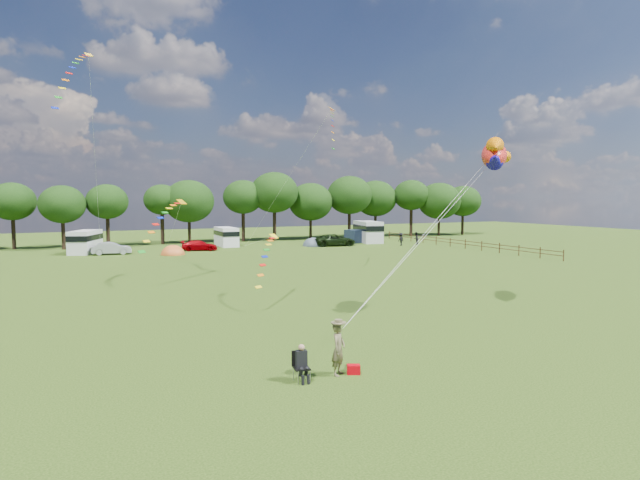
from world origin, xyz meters
name	(u,v)px	position (x,y,z in m)	size (l,w,h in m)	color
ground_plane	(393,339)	(0.00, 0.00, 0.00)	(180.00, 180.00, 0.00)	#183108
tree_line	(215,198)	(5.30, 54.99, 6.35)	(102.98, 10.98, 10.27)	black
fence	(458,242)	(32.00, 34.50, 0.70)	(0.12, 33.12, 1.20)	#472D19
car_b	(112,248)	(-9.32, 44.31, 0.71)	(1.50, 4.03, 1.42)	#979CA0
car_c	(199,246)	(0.74, 44.63, 0.63)	(1.75, 4.17, 1.25)	#900005
car_d	(335,240)	(18.56, 43.32, 0.79)	(2.61, 5.76, 1.57)	black
campervan_b	(85,241)	(-11.99, 47.09, 1.43)	(4.10, 5.89, 2.66)	silver
campervan_c	(226,236)	(5.28, 49.05, 1.35)	(2.19, 5.13, 2.51)	white
campervan_d	(368,231)	(25.52, 46.47, 1.64)	(3.79, 6.62, 3.05)	silver
tent_orange	(173,254)	(-3.01, 41.26, 0.02)	(2.76, 3.02, 2.16)	#D16327
tent_greyblue	(314,246)	(15.97, 44.44, 0.02)	(2.97, 3.25, 2.21)	#495661
awning_navy	(357,236)	(23.91, 46.78, 0.93)	(2.97, 2.41, 1.86)	#192439
kite_flyer	(338,349)	(-4.56, -3.44, 0.97)	(0.71, 0.46, 1.93)	brown
camp_chair	(301,359)	(-6.06, -3.46, 0.80)	(0.61, 0.62, 1.35)	#99999E
kite_bag	(354,369)	(-4.00, -3.58, 0.17)	(0.48, 0.32, 0.34)	#BC000A
fish_kite	(494,155)	(8.23, 2.62, 8.90)	(3.59, 3.89, 2.25)	red
streamer_kite_a	(75,70)	(-12.64, 29.07, 17.09)	(3.38, 5.50, 5.77)	yellow
streamer_kite_b	(166,216)	(-6.69, 21.85, 5.06)	(4.38, 4.75, 3.83)	#D19C09
streamer_kite_c	(268,251)	(-2.28, 10.75, 3.21)	(3.09, 4.81, 2.76)	yellow
walker_a	(416,238)	(29.58, 40.31, 0.87)	(0.85, 0.52, 1.74)	black
walker_b	(401,239)	(26.90, 40.01, 0.86)	(1.11, 0.51, 1.72)	black
streamer_kite_d	(332,120)	(7.46, 21.53, 13.20)	(2.65, 5.09, 4.28)	orange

